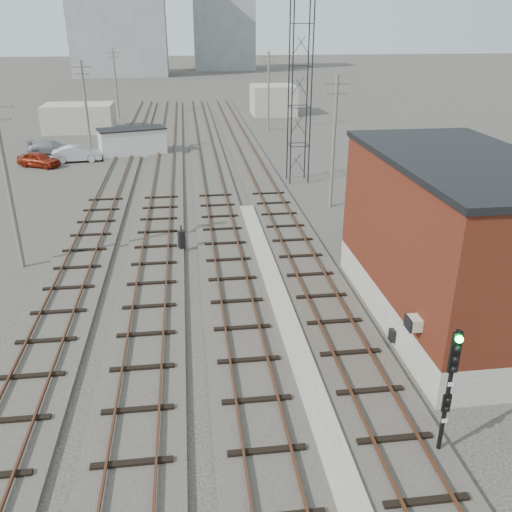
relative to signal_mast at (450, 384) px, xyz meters
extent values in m
plane|color=#282621|center=(-3.70, 55.95, -2.60)|extent=(320.00, 320.00, 0.00)
cube|color=#332D28|center=(-1.20, 34.95, -2.50)|extent=(3.20, 90.00, 0.20)
cube|color=#4C2816|center=(-1.92, 34.95, -2.27)|extent=(0.07, 90.00, 0.12)
cube|color=#4C2816|center=(-0.48, 34.95, -2.27)|extent=(0.07, 90.00, 0.12)
cube|color=#332D28|center=(-5.20, 34.95, -2.50)|extent=(3.20, 90.00, 0.20)
cube|color=#4C2816|center=(-5.92, 34.95, -2.27)|extent=(0.07, 90.00, 0.12)
cube|color=#4C2816|center=(-4.48, 34.95, -2.27)|extent=(0.07, 90.00, 0.12)
cube|color=#332D28|center=(-9.20, 34.95, -2.50)|extent=(3.20, 90.00, 0.20)
cube|color=#4C2816|center=(-9.92, 34.95, -2.27)|extent=(0.07, 90.00, 0.12)
cube|color=#4C2816|center=(-8.48, 34.95, -2.27)|extent=(0.07, 90.00, 0.12)
cube|color=#332D28|center=(-13.20, 34.95, -2.50)|extent=(3.20, 90.00, 0.20)
cube|color=#4C2816|center=(-13.92, 34.95, -2.27)|extent=(0.07, 90.00, 0.12)
cube|color=#4C2816|center=(-12.48, 34.95, -2.27)|extent=(0.07, 90.00, 0.12)
cube|color=gray|center=(-3.20, 9.95, -2.47)|extent=(0.90, 28.00, 0.26)
cube|color=gray|center=(3.80, 7.95, -1.85)|extent=(6.00, 12.00, 1.50)
cube|color=#5F2716|center=(3.80, 7.95, 1.65)|extent=(6.00, 12.00, 5.50)
cube|color=black|center=(3.80, 7.95, 4.50)|extent=(6.20, 12.20, 0.25)
cube|color=beige|center=(0.58, 3.95, -0.35)|extent=(0.45, 0.62, 0.45)
cube|color=black|center=(0.70, 5.95, -2.10)|extent=(0.20, 0.35, 0.50)
cylinder|color=black|center=(1.05, 30.20, 4.90)|extent=(0.10, 0.10, 15.00)
cylinder|color=black|center=(2.55, 30.20, 4.90)|extent=(0.10, 0.10, 15.00)
cylinder|color=black|center=(1.05, 31.70, 4.90)|extent=(0.10, 0.10, 15.00)
cylinder|color=black|center=(2.55, 31.70, 4.90)|extent=(0.10, 0.10, 15.00)
cylinder|color=#595147|center=(-16.20, 15.95, 1.90)|extent=(0.24, 0.24, 9.00)
cylinder|color=#595147|center=(-16.20, 40.95, 1.90)|extent=(0.24, 0.24, 9.00)
cube|color=#595147|center=(-16.20, 40.95, 5.80)|extent=(1.80, 0.12, 0.12)
cube|color=#595147|center=(-16.20, 40.95, 5.20)|extent=(1.40, 0.12, 0.12)
cylinder|color=#595147|center=(-16.20, 65.95, 1.90)|extent=(0.24, 0.24, 9.00)
cube|color=#595147|center=(-16.20, 65.95, 5.80)|extent=(1.80, 0.12, 0.12)
cube|color=#595147|center=(-16.20, 65.95, 5.20)|extent=(1.40, 0.12, 0.12)
cylinder|color=#595147|center=(2.80, 23.95, 1.90)|extent=(0.24, 0.24, 9.00)
cube|color=#595147|center=(2.80, 23.95, 5.80)|extent=(1.80, 0.12, 0.12)
cube|color=#595147|center=(2.80, 23.95, 5.20)|extent=(1.40, 0.12, 0.12)
cylinder|color=#595147|center=(2.80, 53.95, 1.90)|extent=(0.24, 0.24, 9.00)
cube|color=#595147|center=(2.80, 53.95, 5.80)|extent=(1.80, 0.12, 0.12)
cube|color=#595147|center=(2.80, 53.95, 5.20)|extent=(1.40, 0.12, 0.12)
cube|color=gray|center=(-21.70, 130.95, 12.40)|extent=(22.00, 14.00, 30.00)
cube|color=gray|center=(4.30, 145.95, 10.40)|extent=(16.00, 12.00, 26.00)
cube|color=gray|center=(-19.70, 55.95, -1.00)|extent=(8.00, 5.00, 3.20)
cube|color=gray|center=(5.30, 65.95, -0.60)|extent=(6.00, 6.00, 4.00)
cube|color=gray|center=(0.00, 0.03, -2.55)|extent=(0.40, 0.40, 0.10)
cylinder|color=black|center=(0.00, 0.03, -0.42)|extent=(0.13, 0.13, 4.36)
cube|color=black|center=(0.00, 0.01, 1.05)|extent=(0.28, 0.10, 1.31)
sphere|color=#0CE533|center=(0.00, -0.08, 1.54)|extent=(0.22, 0.22, 0.22)
sphere|color=black|center=(0.00, -0.08, 1.21)|extent=(0.22, 0.22, 0.22)
sphere|color=black|center=(0.00, -0.08, 0.88)|extent=(0.22, 0.22, 0.22)
sphere|color=black|center=(0.00, -0.08, 0.56)|extent=(0.22, 0.22, 0.22)
cube|color=black|center=(0.00, 0.01, -0.70)|extent=(0.24, 0.09, 0.60)
cube|color=white|center=(0.00, -0.05, 0.01)|extent=(0.17, 0.02, 0.13)
cube|color=white|center=(0.00, -0.05, -1.29)|extent=(0.17, 0.02, 0.13)
cube|color=black|center=(-7.70, 17.05, -1.93)|extent=(0.43, 0.43, 1.12)
cylinder|color=black|center=(-7.70, 17.05, -1.20)|extent=(0.09, 0.09, 0.34)
cube|color=silver|center=(-12.38, 42.08, -1.31)|extent=(6.66, 4.16, 2.58)
cube|color=black|center=(-12.38, 42.08, 0.03)|extent=(6.91, 4.42, 0.12)
imported|color=maroon|center=(-20.52, 38.57, -1.93)|extent=(4.26, 3.19, 1.35)
imported|color=#B0B2B9|center=(-17.39, 40.24, -1.86)|extent=(4.64, 2.04, 1.48)
imported|color=gray|center=(-20.58, 43.99, -1.94)|extent=(4.74, 2.43, 1.32)
camera|label=1|loc=(-7.13, -11.94, 9.51)|focal=38.00mm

